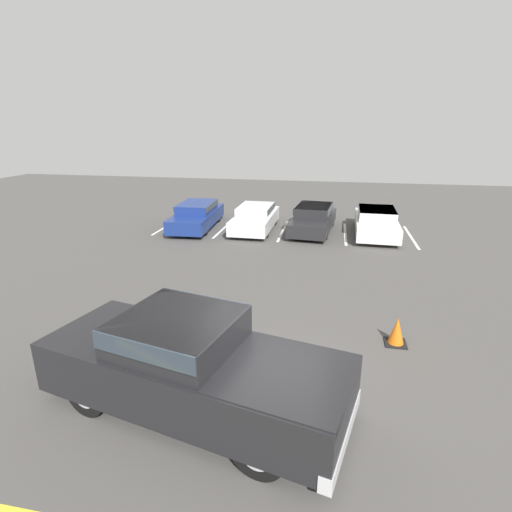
{
  "coord_description": "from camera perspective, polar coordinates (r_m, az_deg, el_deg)",
  "views": [
    {
      "loc": [
        1.14,
        -6.64,
        4.96
      ],
      "look_at": [
        -1.12,
        5.03,
        1.0
      ],
      "focal_mm": 28.0,
      "sensor_mm": 36.0,
      "label": 1
    }
  ],
  "objects": [
    {
      "name": "ground_plane",
      "position": [
        8.37,
        1.02,
        -17.93
      ],
      "size": [
        60.0,
        60.0,
        0.0
      ],
      "primitive_type": "plane",
      "color": "#4C4947"
    },
    {
      "name": "stall_stripe_a",
      "position": [
        21.03,
        -12.38,
        4.35
      ],
      "size": [
        0.12,
        4.02,
        0.01
      ],
      "primitive_type": "cube",
      "color": "white",
      "rests_on": "ground_plane"
    },
    {
      "name": "stall_stripe_b",
      "position": [
        20.06,
        -4.54,
        4.05
      ],
      "size": [
        0.12,
        4.02,
        0.01
      ],
      "primitive_type": "cube",
      "color": "white",
      "rests_on": "ground_plane"
    },
    {
      "name": "stall_stripe_c",
      "position": [
        19.5,
        3.9,
        3.65
      ],
      "size": [
        0.12,
        4.02,
        0.01
      ],
      "primitive_type": "cube",
      "color": "white",
      "rests_on": "ground_plane"
    },
    {
      "name": "stall_stripe_d",
      "position": [
        19.38,
        12.63,
        3.14
      ],
      "size": [
        0.12,
        4.02,
        0.01
      ],
      "primitive_type": "cube",
      "color": "white",
      "rests_on": "ground_plane"
    },
    {
      "name": "stall_stripe_e",
      "position": [
        19.71,
        21.27,
        2.57
      ],
      "size": [
        0.12,
        4.02,
        0.01
      ],
      "primitive_type": "cube",
      "color": "white",
      "rests_on": "ground_plane"
    },
    {
      "name": "pickup_truck",
      "position": [
        7.38,
        -8.82,
        -15.22
      ],
      "size": [
        5.85,
        3.24,
        1.8
      ],
      "rotation": [
        0.0,
        0.0,
        -0.23
      ],
      "color": "black",
      "rests_on": "ground_plane"
    },
    {
      "name": "parked_sedan_a",
      "position": [
        20.15,
        -8.45,
        5.9
      ],
      "size": [
        1.98,
        4.77,
        1.24
      ],
      "rotation": [
        0.0,
        0.0,
        -1.52
      ],
      "color": "navy",
      "rests_on": "ground_plane"
    },
    {
      "name": "parked_sedan_b",
      "position": [
        19.48,
        -0.1,
        5.59
      ],
      "size": [
        1.78,
        4.29,
        1.19
      ],
      "rotation": [
        0.0,
        0.0,
        -1.58
      ],
      "color": "silver",
      "rests_on": "ground_plane"
    },
    {
      "name": "parked_sedan_c",
      "position": [
        19.42,
        8.19,
        5.45
      ],
      "size": [
        2.16,
        4.6,
        1.25
      ],
      "rotation": [
        0.0,
        0.0,
        -1.67
      ],
      "color": "#232326",
      "rests_on": "ground_plane"
    },
    {
      "name": "parked_sedan_d",
      "position": [
        19.48,
        16.79,
        4.84
      ],
      "size": [
        1.97,
        4.68,
        1.21
      ],
      "rotation": [
        0.0,
        0.0,
        -1.6
      ],
      "color": "silver",
      "rests_on": "ground_plane"
    },
    {
      "name": "traffic_cone",
      "position": [
        10.09,
        19.45,
        -10.19
      ],
      "size": [
        0.5,
        0.5,
        0.66
      ],
      "color": "black",
      "rests_on": "ground_plane"
    }
  ]
}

